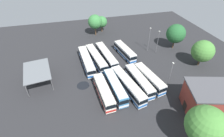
# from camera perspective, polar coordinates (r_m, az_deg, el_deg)

# --- Properties ---
(ground_plane) EXTENTS (95.24, 95.24, 0.00)m
(ground_plane) POSITION_cam_1_polar(r_m,az_deg,el_deg) (52.02, 1.19, -1.63)
(ground_plane) COLOR #28282B
(bus_row0_slot0) EXTENTS (14.66, 3.59, 3.48)m
(bus_row0_slot0) POSITION_cam_1_polar(r_m,az_deg,el_deg) (54.86, -8.53, 2.57)
(bus_row0_slot0) COLOR silver
(bus_row0_slot0) RESTS_ON ground_plane
(bus_row0_slot1) EXTENTS (14.73, 4.83, 3.48)m
(bus_row0_slot1) POSITION_cam_1_polar(r_m,az_deg,el_deg) (55.84, -5.37, 3.51)
(bus_row0_slot1) COLOR silver
(bus_row0_slot1) RESTS_ON ground_plane
(bus_row0_slot2) EXTENTS (14.72, 4.52, 3.48)m
(bus_row0_slot2) POSITION_cam_1_polar(r_m,az_deg,el_deg) (56.87, -2.00, 4.33)
(bus_row0_slot2) COLOR silver
(bus_row0_slot2) RESTS_ON ground_plane
(bus_row0_slot4) EXTENTS (11.94, 4.60, 3.48)m
(bus_row0_slot4) POSITION_cam_1_polar(r_m,az_deg,el_deg) (59.29, 4.26, 5.71)
(bus_row0_slot4) COLOR silver
(bus_row0_slot4) RESTS_ON ground_plane
(bus_row1_slot0) EXTENTS (11.75, 3.40, 3.48)m
(bus_row1_slot0) POSITION_cam_1_polar(r_m,az_deg,el_deg) (43.44, -2.78, -7.78)
(bus_row1_slot0) COLOR silver
(bus_row1_slot0) RESTS_ON ground_plane
(bus_row1_slot1) EXTENTS (12.61, 3.50, 3.48)m
(bus_row1_slot1) POSITION_cam_1_polar(r_m,az_deg,el_deg) (44.72, 1.03, -6.14)
(bus_row1_slot1) COLOR teal
(bus_row1_slot1) RESTS_ON ground_plane
(bus_row1_slot2) EXTENTS (14.73, 5.42, 3.48)m
(bus_row1_slot2) POSITION_cam_1_polar(r_m,az_deg,el_deg) (45.44, 5.19, -5.49)
(bus_row1_slot2) COLOR silver
(bus_row1_slot2) RESTS_ON ground_plane
(bus_row1_slot3) EXTENTS (12.75, 4.03, 3.48)m
(bus_row1_slot3) POSITION_cam_1_polar(r_m,az_deg,el_deg) (47.05, 9.01, -4.12)
(bus_row1_slot3) COLOR silver
(bus_row1_slot3) RESTS_ON ground_plane
(bus_row1_slot4) EXTENTS (12.17, 4.77, 3.48)m
(bus_row1_slot4) POSITION_cam_1_polar(r_m,az_deg,el_deg) (48.38, 12.22, -3.24)
(bus_row1_slot4) COLOR silver
(bus_row1_slot4) RESTS_ON ground_plane
(depot_building) EXTENTS (10.66, 11.81, 6.70)m
(depot_building) POSITION_cam_1_polar(r_m,az_deg,el_deg) (45.10, 29.38, -9.03)
(depot_building) COLOR maroon
(depot_building) RESTS_ON ground_plane
(maintenance_shelter) EXTENTS (11.43, 8.13, 4.12)m
(maintenance_shelter) POSITION_cam_1_polar(r_m,az_deg,el_deg) (50.88, -23.87, -0.72)
(maintenance_shelter) COLOR slate
(maintenance_shelter) RESTS_ON ground_plane
(lamp_post_far_corner) EXTENTS (0.56, 0.28, 8.94)m
(lamp_post_far_corner) POSITION_cam_1_polar(r_m,az_deg,el_deg) (62.18, 12.28, 9.70)
(lamp_post_far_corner) COLOR slate
(lamp_post_far_corner) RESTS_ON ground_plane
(lamp_post_near_entrance) EXTENTS (0.56, 0.28, 8.32)m
(lamp_post_near_entrance) POSITION_cam_1_polar(r_m,az_deg,el_deg) (61.87, 15.04, 8.80)
(lamp_post_near_entrance) COLOR slate
(lamp_post_near_entrance) RESTS_ON ground_plane
(lamp_post_by_building) EXTENTS (0.56, 0.28, 7.77)m
(lamp_post_by_building) POSITION_cam_1_polar(r_m,az_deg,el_deg) (47.60, 18.98, -1.59)
(lamp_post_by_building) COLOR slate
(lamp_post_by_building) RESTS_ON ground_plane
(tree_northwest) EXTENTS (6.76, 6.76, 8.60)m
(tree_northwest) POSITION_cam_1_polar(r_m,az_deg,el_deg) (59.68, 28.07, 5.15)
(tree_northwest) COLOR brown
(tree_northwest) RESTS_ON ground_plane
(tree_east_edge) EXTENTS (6.79, 6.79, 9.21)m
(tree_east_edge) POSITION_cam_1_polar(r_m,az_deg,el_deg) (66.41, 20.56, 10.85)
(tree_east_edge) COLOR brown
(tree_east_edge) RESTS_ON ground_plane
(tree_south_edge) EXTENTS (4.77, 4.77, 6.94)m
(tree_south_edge) POSITION_cam_1_polar(r_m,az_deg,el_deg) (76.41, -3.50, 15.33)
(tree_south_edge) COLOR brown
(tree_south_edge) RESTS_ON ground_plane
(tree_north_edge) EXTENTS (7.24, 7.24, 10.17)m
(tree_north_edge) POSITION_cam_1_polar(r_m,az_deg,el_deg) (35.29, 28.96, -16.37)
(tree_north_edge) COLOR brown
(tree_north_edge) RESTS_ON ground_plane
(tree_west_edge) EXTENTS (5.76, 5.76, 8.83)m
(tree_west_edge) POSITION_cam_1_polar(r_m,az_deg,el_deg) (72.78, -5.72, 15.29)
(tree_west_edge) COLOR brown
(tree_west_edge) RESTS_ON ground_plane
(puddle_front_lane) EXTENTS (3.56, 3.56, 0.01)m
(puddle_front_lane) POSITION_cam_1_polar(r_m,az_deg,el_deg) (49.79, -4.40, -3.80)
(puddle_front_lane) COLOR black
(puddle_front_lane) RESTS_ON ground_plane
(puddle_near_shelter) EXTENTS (1.66, 1.66, 0.01)m
(puddle_near_shelter) POSITION_cam_1_polar(r_m,az_deg,el_deg) (56.44, 8.93, 1.34)
(puddle_near_shelter) COLOR black
(puddle_near_shelter) RESTS_ON ground_plane
(puddle_back_corner) EXTENTS (3.52, 3.52, 0.01)m
(puddle_back_corner) POSITION_cam_1_polar(r_m,az_deg,el_deg) (48.51, -9.64, -5.60)
(puddle_back_corner) COLOR black
(puddle_back_corner) RESTS_ON ground_plane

